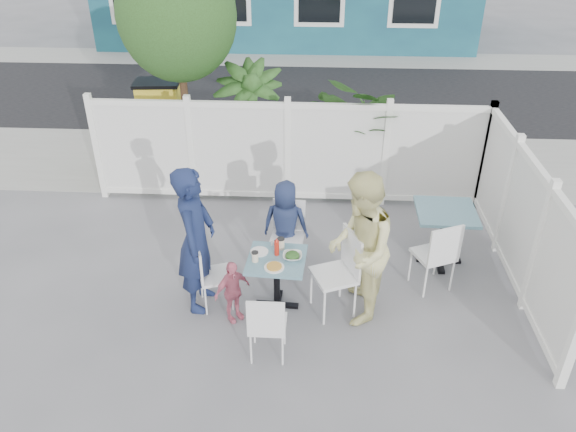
# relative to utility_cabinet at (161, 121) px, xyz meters

# --- Properties ---
(ground) EXTENTS (80.00, 80.00, 0.00)m
(ground) POSITION_rel_utility_cabinet_xyz_m (2.24, -4.00, -0.66)
(ground) COLOR slate
(near_sidewalk) EXTENTS (24.00, 2.60, 0.01)m
(near_sidewalk) POSITION_rel_utility_cabinet_xyz_m (2.24, -0.20, -0.65)
(near_sidewalk) COLOR gray
(near_sidewalk) RESTS_ON ground
(street) EXTENTS (24.00, 5.00, 0.01)m
(street) POSITION_rel_utility_cabinet_xyz_m (2.24, 3.50, -0.66)
(street) COLOR black
(street) RESTS_ON ground
(far_sidewalk) EXTENTS (24.00, 1.60, 0.01)m
(far_sidewalk) POSITION_rel_utility_cabinet_xyz_m (2.24, 6.60, -0.65)
(far_sidewalk) COLOR gray
(far_sidewalk) RESTS_ON ground
(fence_back) EXTENTS (5.86, 0.08, 1.60)m
(fence_back) POSITION_rel_utility_cabinet_xyz_m (2.34, -1.60, 0.13)
(fence_back) COLOR white
(fence_back) RESTS_ON ground
(fence_right) EXTENTS (0.08, 3.66, 1.60)m
(fence_right) POSITION_rel_utility_cabinet_xyz_m (5.24, -3.40, 0.13)
(fence_right) COLOR white
(fence_right) RESTS_ON ground
(tree) EXTENTS (1.80, 1.62, 3.59)m
(tree) POSITION_rel_utility_cabinet_xyz_m (0.64, -0.70, 1.93)
(tree) COLOR #382316
(tree) RESTS_ON ground
(utility_cabinet) EXTENTS (0.75, 0.57, 1.32)m
(utility_cabinet) POSITION_rel_utility_cabinet_xyz_m (0.00, 0.00, 0.00)
(utility_cabinet) COLOR gold
(utility_cabinet) RESTS_ON ground
(potted_shrub_a) EXTENTS (1.13, 1.13, 1.96)m
(potted_shrub_a) POSITION_rel_utility_cabinet_xyz_m (1.67, -0.90, 0.32)
(potted_shrub_a) COLOR #254119
(potted_shrub_a) RESTS_ON ground
(potted_shrub_b) EXTENTS (2.16, 2.20, 1.85)m
(potted_shrub_b) POSITION_rel_utility_cabinet_xyz_m (3.54, -1.00, 0.27)
(potted_shrub_b) COLOR #254119
(potted_shrub_b) RESTS_ON ground
(main_table) EXTENTS (0.69, 0.69, 0.68)m
(main_table) POSITION_rel_utility_cabinet_xyz_m (2.35, -4.14, -0.13)
(main_table) COLOR teal
(main_table) RESTS_ON ground
(spare_table) EXTENTS (0.75, 0.75, 0.78)m
(spare_table) POSITION_rel_utility_cabinet_xyz_m (4.41, -3.12, -0.06)
(spare_table) COLOR teal
(spare_table) RESTS_ON ground
(chair_left) EXTENTS (0.48, 0.49, 0.84)m
(chair_left) POSITION_rel_utility_cabinet_xyz_m (1.58, -4.16, -0.17)
(chair_left) COLOR white
(chair_left) RESTS_ON ground
(chair_right) EXTENTS (0.59, 0.60, 1.02)m
(chair_right) POSITION_rel_utility_cabinet_xyz_m (3.08, -4.14, -0.07)
(chair_right) COLOR white
(chair_right) RESTS_ON ground
(chair_back) EXTENTS (0.45, 0.43, 0.90)m
(chair_back) POSITION_rel_utility_cabinet_xyz_m (2.43, -3.29, -0.13)
(chair_back) COLOR white
(chair_back) RESTS_ON ground
(chair_near) EXTENTS (0.38, 0.37, 0.83)m
(chair_near) POSITION_rel_utility_cabinet_xyz_m (2.31, -4.99, -0.17)
(chair_near) COLOR white
(chair_near) RESTS_ON ground
(chair_spare) EXTENTS (0.56, 0.55, 0.95)m
(chair_spare) POSITION_rel_utility_cabinet_xyz_m (4.23, -3.72, -0.11)
(chair_spare) COLOR white
(chair_spare) RESTS_ON ground
(man) EXTENTS (0.45, 0.66, 1.77)m
(man) POSITION_rel_utility_cabinet_xyz_m (1.46, -4.12, 0.23)
(man) COLOR #172148
(man) RESTS_ON ground
(woman) EXTENTS (0.70, 0.89, 1.78)m
(woman) POSITION_rel_utility_cabinet_xyz_m (3.26, -4.21, 0.23)
(woman) COLOR gold
(woman) RESTS_ON ground
(boy) EXTENTS (0.61, 0.43, 1.18)m
(boy) POSITION_rel_utility_cabinet_xyz_m (2.40, -3.26, -0.07)
(boy) COLOR #1C2749
(boy) RESTS_ON ground
(toddler) EXTENTS (0.47, 0.45, 0.78)m
(toddler) POSITION_rel_utility_cabinet_xyz_m (1.87, -4.38, -0.27)
(toddler) COLOR pink
(toddler) RESTS_ON ground
(plate_main) EXTENTS (0.22, 0.22, 0.01)m
(plate_main) POSITION_rel_utility_cabinet_xyz_m (2.34, -4.32, 0.03)
(plate_main) COLOR white
(plate_main) RESTS_ON main_table
(plate_side) EXTENTS (0.21, 0.21, 0.01)m
(plate_side) POSITION_rel_utility_cabinet_xyz_m (2.15, -4.03, 0.03)
(plate_side) COLOR white
(plate_side) RESTS_ON main_table
(salad_bowl) EXTENTS (0.22, 0.22, 0.05)m
(salad_bowl) POSITION_rel_utility_cabinet_xyz_m (2.53, -4.13, 0.05)
(salad_bowl) COLOR white
(salad_bowl) RESTS_ON main_table
(coffee_cup_a) EXTENTS (0.07, 0.07, 0.11)m
(coffee_cup_a) POSITION_rel_utility_cabinet_xyz_m (2.12, -4.20, 0.08)
(coffee_cup_a) COLOR beige
(coffee_cup_a) RESTS_ON main_table
(coffee_cup_b) EXTENTS (0.08, 0.08, 0.13)m
(coffee_cup_b) POSITION_rel_utility_cabinet_xyz_m (2.39, -3.94, 0.09)
(coffee_cup_b) COLOR beige
(coffee_cup_b) RESTS_ON main_table
(ketchup_bottle) EXTENTS (0.06, 0.06, 0.18)m
(ketchup_bottle) POSITION_rel_utility_cabinet_xyz_m (2.35, -4.06, 0.11)
(ketchup_bottle) COLOR red
(ketchup_bottle) RESTS_ON main_table
(salt_shaker) EXTENTS (0.03, 0.03, 0.07)m
(salt_shaker) POSITION_rel_utility_cabinet_xyz_m (2.28, -3.87, 0.06)
(salt_shaker) COLOR white
(salt_shaker) RESTS_ON main_table
(pepper_shaker) EXTENTS (0.03, 0.03, 0.08)m
(pepper_shaker) POSITION_rel_utility_cabinet_xyz_m (2.32, -3.89, 0.06)
(pepper_shaker) COLOR black
(pepper_shaker) RESTS_ON main_table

